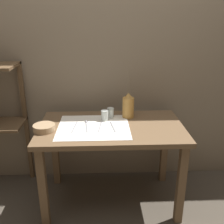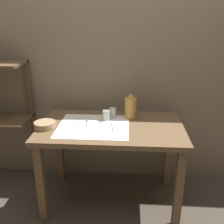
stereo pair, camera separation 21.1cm
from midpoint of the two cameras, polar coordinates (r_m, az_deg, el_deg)
The scene contains 12 objects.
ground_plane at distance 2.54m, azimuth 2.35°, elevation -18.49°, with size 12.00×12.00×0.00m, color #473F35.
stone_wall_back at distance 2.47m, azimuth 3.05°, elevation 11.19°, with size 7.00×0.06×2.40m.
wooden_table at distance 2.20m, azimuth 2.58°, elevation -5.57°, with size 1.19×0.70×0.74m.
linen_cloth at distance 2.14m, azimuth -1.23°, elevation -3.13°, with size 0.58×0.51×0.00m.
pitcher_with_flowers at distance 2.29m, azimuth 6.70°, elevation 1.13°, with size 0.10×0.10×0.43m.
wooden_bowl at distance 2.15m, azimuth -11.71°, elevation -2.83°, with size 0.17×0.17×0.05m.
glass_tumbler_near at distance 2.24m, azimuth 1.43°, elevation -0.72°, with size 0.06×0.06×0.09m.
glass_tumbler_far at distance 2.31m, azimuth 2.81°, elevation -0.17°, with size 0.06×0.06×0.08m.
fork_outer at distance 2.15m, azimuth -5.36°, elevation -2.99°, with size 0.03×0.21×0.00m.
spoon_inner at distance 2.19m, azimuth -2.74°, elevation -2.42°, with size 0.04×0.22×0.02m.
knife_center at distance 2.14m, azimuth 0.18°, elevation -3.08°, with size 0.04×0.21×0.00m.
fork_inner at distance 2.12m, azimuth 2.90°, elevation -3.24°, with size 0.04×0.21×0.00m.
Camera 2 is at (0.14, -1.97, 1.59)m, focal length 42.00 mm.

